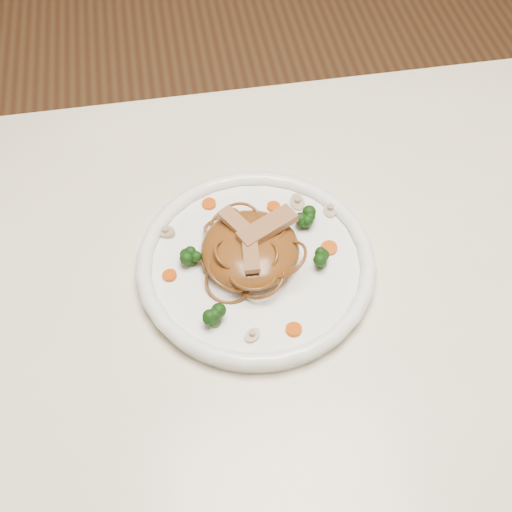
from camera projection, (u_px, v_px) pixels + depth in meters
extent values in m
plane|color=brown|center=(297.00, 482.00, 1.42)|extent=(4.00, 4.00, 0.00)
cube|color=white|center=(327.00, 301.00, 0.83)|extent=(1.20, 0.80, 0.04)
cylinder|color=brown|center=(0.00, 299.00, 1.28)|extent=(0.06, 0.06, 0.71)
cylinder|color=white|center=(256.00, 266.00, 0.83)|extent=(0.36, 0.36, 0.02)
ellipsoid|color=brown|center=(250.00, 249.00, 0.81)|extent=(0.16, 0.16, 0.04)
cube|color=#AB7750|center=(267.00, 227.00, 0.80)|extent=(0.08, 0.06, 0.01)
cube|color=#AB7750|center=(239.00, 225.00, 0.80)|extent=(0.05, 0.06, 0.01)
cube|color=#AB7750|center=(251.00, 252.00, 0.78)|extent=(0.02, 0.06, 0.01)
cylinder|color=#C64A07|center=(274.00, 207.00, 0.87)|extent=(0.02, 0.02, 0.00)
cylinder|color=#C64A07|center=(170.00, 275.00, 0.81)|extent=(0.02, 0.02, 0.00)
cylinder|color=#C64A07|center=(329.00, 248.00, 0.83)|extent=(0.03, 0.03, 0.00)
cylinder|color=#C64A07|center=(209.00, 204.00, 0.88)|extent=(0.02, 0.02, 0.00)
cylinder|color=#C64A07|center=(294.00, 329.00, 0.76)|extent=(0.02, 0.02, 0.00)
cylinder|color=beige|center=(252.00, 336.00, 0.76)|extent=(0.03, 0.03, 0.01)
cylinder|color=beige|center=(330.00, 210.00, 0.87)|extent=(0.03, 0.03, 0.01)
cylinder|color=beige|center=(166.00, 232.00, 0.85)|extent=(0.03, 0.03, 0.01)
cylinder|color=beige|center=(298.00, 203.00, 0.88)|extent=(0.03, 0.03, 0.01)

